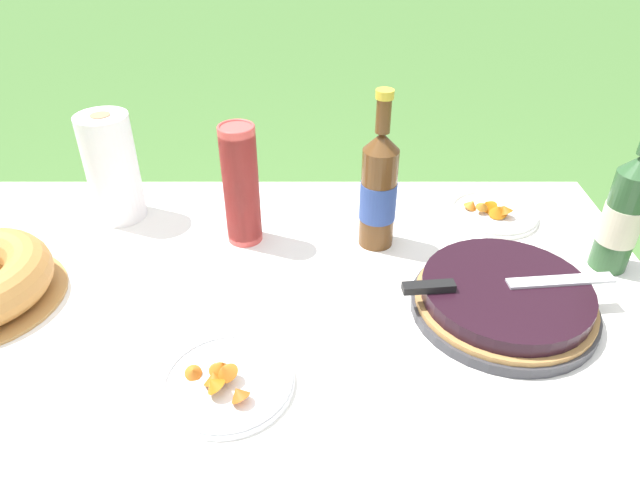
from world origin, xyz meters
name	(u,v)px	position (x,y,z in m)	size (l,w,h in m)	color
garden_table	(269,337)	(0.00, 0.00, 0.69)	(1.46, 0.91, 0.77)	brown
tablecloth	(268,309)	(0.00, 0.00, 0.76)	(1.47, 0.92, 0.10)	white
berry_tart	(502,298)	(0.42, -0.02, 0.80)	(0.32, 0.32, 0.06)	#38383D
serving_knife	(490,283)	(0.39, -0.03, 0.84)	(0.38, 0.06, 0.01)	silver
cup_stack	(239,186)	(-0.06, 0.21, 0.90)	(0.07, 0.07, 0.25)	#E04C47
cider_bottle_green	(622,212)	(0.66, 0.11, 0.90)	(0.07, 0.07, 0.32)	#2D562D
cider_bottle_amber	(377,190)	(0.21, 0.19, 0.90)	(0.07, 0.07, 0.33)	brown
snack_plate_near	(491,212)	(0.48, 0.30, 0.79)	(0.20, 0.20, 0.05)	white
snack_plate_left	(225,381)	(-0.05, -0.20, 0.79)	(0.21, 0.21, 0.05)	white
paper_towel_roll	(110,168)	(-0.35, 0.30, 0.89)	(0.11, 0.11, 0.24)	white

